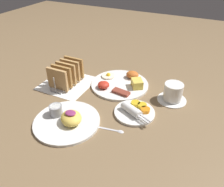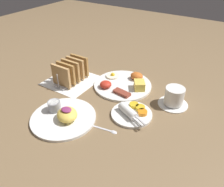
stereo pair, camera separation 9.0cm
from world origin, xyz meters
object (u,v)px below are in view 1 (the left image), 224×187
object	(u,v)px
plate_condiments	(135,111)
plate_foreground	(67,119)
plate_breakfast	(121,83)
coffee_cup	(173,93)
toast_rack	(66,74)

from	to	relation	value
plate_condiments	plate_foreground	world-z (taller)	plate_foreground
plate_breakfast	plate_condiments	bearing A→B (deg)	-51.08
plate_condiments	coffee_cup	world-z (taller)	coffee_cup
plate_breakfast	coffee_cup	xyz separation A→B (m)	(0.24, -0.01, 0.02)
plate_foreground	plate_condiments	bearing A→B (deg)	37.64
toast_rack	coffee_cup	bearing A→B (deg)	9.60
plate_foreground	toast_rack	size ratio (longest dim) A/B	1.34
plate_breakfast	plate_foreground	distance (m)	0.33
toast_rack	plate_foreground	bearing A→B (deg)	-54.94
toast_rack	plate_condiments	bearing A→B (deg)	-10.59
plate_condiments	coffee_cup	xyz separation A→B (m)	(0.11, 0.15, 0.02)
plate_foreground	coffee_cup	xyz separation A→B (m)	(0.31, 0.30, 0.02)
plate_breakfast	plate_condiments	world-z (taller)	plate_breakfast
coffee_cup	plate_condiments	bearing A→B (deg)	-126.35
plate_foreground	coffee_cup	distance (m)	0.44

